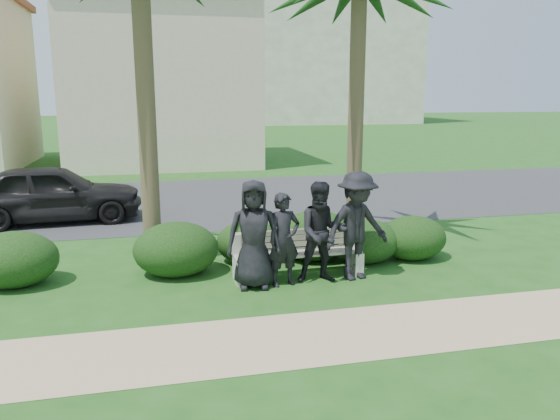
{
  "coord_description": "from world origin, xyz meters",
  "views": [
    {
      "loc": [
        -1.57,
        -8.13,
        3.09
      ],
      "look_at": [
        0.58,
        1.0,
        1.1
      ],
      "focal_mm": 35.0,
      "sensor_mm": 36.0,
      "label": 1
    }
  ],
  "objects_px": {
    "park_bench": "(298,257)",
    "man_b": "(284,240)",
    "man_a": "(254,234)",
    "car_a": "(52,193)",
    "man_c": "(322,232)",
    "man_d": "(357,226)"
  },
  "relations": [
    {
      "from": "park_bench",
      "to": "man_b",
      "type": "height_order",
      "value": "man_b"
    },
    {
      "from": "man_a",
      "to": "car_a",
      "type": "distance_m",
      "value": 6.98
    },
    {
      "from": "man_b",
      "to": "man_c",
      "type": "distance_m",
      "value": 0.66
    },
    {
      "from": "man_b",
      "to": "man_d",
      "type": "relative_size",
      "value": 0.84
    },
    {
      "from": "man_b",
      "to": "car_a",
      "type": "height_order",
      "value": "man_b"
    },
    {
      "from": "man_a",
      "to": "man_b",
      "type": "distance_m",
      "value": 0.51
    },
    {
      "from": "man_a",
      "to": "man_d",
      "type": "height_order",
      "value": "man_d"
    },
    {
      "from": "man_a",
      "to": "man_b",
      "type": "relative_size",
      "value": 1.15
    },
    {
      "from": "park_bench",
      "to": "car_a",
      "type": "relative_size",
      "value": 0.53
    },
    {
      "from": "man_b",
      "to": "man_d",
      "type": "distance_m",
      "value": 1.28
    },
    {
      "from": "man_c",
      "to": "car_a",
      "type": "xyz_separation_m",
      "value": [
        -5.12,
        5.73,
        -0.13
      ]
    },
    {
      "from": "man_c",
      "to": "man_d",
      "type": "bearing_deg",
      "value": 7.86
    },
    {
      "from": "man_d",
      "to": "car_a",
      "type": "distance_m",
      "value": 8.1
    },
    {
      "from": "man_d",
      "to": "car_a",
      "type": "bearing_deg",
      "value": 121.69
    },
    {
      "from": "man_b",
      "to": "man_c",
      "type": "relative_size",
      "value": 0.91
    },
    {
      "from": "man_a",
      "to": "man_c",
      "type": "xyz_separation_m",
      "value": [
        1.15,
        0.0,
        -0.04
      ]
    },
    {
      "from": "man_a",
      "to": "man_b",
      "type": "bearing_deg",
      "value": 7.08
    },
    {
      "from": "man_c",
      "to": "man_b",
      "type": "bearing_deg",
      "value": -172.02
    },
    {
      "from": "park_bench",
      "to": "man_c",
      "type": "height_order",
      "value": "man_c"
    },
    {
      "from": "car_a",
      "to": "man_c",
      "type": "bearing_deg",
      "value": -142.4
    },
    {
      "from": "man_c",
      "to": "car_a",
      "type": "bearing_deg",
      "value": 138.21
    },
    {
      "from": "man_d",
      "to": "car_a",
      "type": "relative_size",
      "value": 0.44
    }
  ]
}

